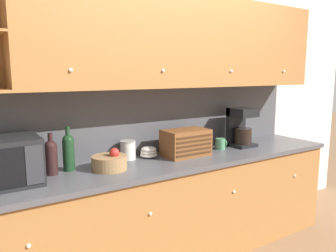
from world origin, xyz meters
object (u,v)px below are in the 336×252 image
object	(u,v)px
storage_canister	(128,150)
bowl_stack_on_counter	(149,152)
wine_bottle	(68,151)
mug	(221,144)
coffee_maker	(241,127)
second_wine_bottle	(51,156)
bread_box	(186,143)
wine_glass	(209,140)
microwave	(0,162)
fruit_basket	(110,162)

from	to	relation	value
storage_canister	bowl_stack_on_counter	xyz separation A→B (m)	(0.18, -0.04, -0.04)
wine_bottle	storage_canister	size ratio (longest dim) A/B	2.09
wine_bottle	mug	distance (m)	1.43
coffee_maker	mug	bearing A→B (deg)	-178.31
second_wine_bottle	bread_box	size ratio (longest dim) A/B	0.76
coffee_maker	storage_canister	bearing A→B (deg)	173.53
storage_canister	bread_box	world-z (taller)	bread_box
second_wine_bottle	wine_glass	xyz separation A→B (m)	(1.39, -0.08, -0.02)
microwave	wine_glass	distance (m)	1.72
fruit_basket	wine_glass	world-z (taller)	wine_glass
mug	fruit_basket	bearing A→B (deg)	-177.20
wine_glass	bowl_stack_on_counter	bearing A→B (deg)	166.95
second_wine_bottle	bowl_stack_on_counter	world-z (taller)	second_wine_bottle
microwave	second_wine_bottle	size ratio (longest dim) A/B	1.58
fruit_basket	mug	world-z (taller)	fruit_basket
wine_bottle	bowl_stack_on_counter	world-z (taller)	wine_bottle
second_wine_bottle	mug	distance (m)	1.57
storage_canister	coffee_maker	distance (m)	1.19
fruit_basket	storage_canister	distance (m)	0.32
microwave	wine_bottle	xyz separation A→B (m)	(0.47, 0.10, -0.00)
second_wine_bottle	fruit_basket	xyz separation A→B (m)	(0.40, -0.11, -0.08)
wine_glass	mug	bearing A→B (deg)	9.66
wine_bottle	mug	xyz separation A→B (m)	(1.43, -0.09, -0.10)
bread_box	mug	xyz separation A→B (m)	(0.43, 0.02, -0.06)
wine_bottle	mug	bearing A→B (deg)	-3.48
fruit_basket	storage_canister	size ratio (longest dim) A/B	1.68
microwave	bowl_stack_on_counter	bearing A→B (deg)	5.64
wine_bottle	bread_box	world-z (taller)	wine_bottle
bread_box	coffee_maker	bearing A→B (deg)	2.55
microwave	wine_glass	size ratio (longest dim) A/B	2.82
bowl_stack_on_counter	coffee_maker	size ratio (longest dim) A/B	0.39
wine_bottle	wine_glass	world-z (taller)	wine_bottle
bread_box	wine_glass	xyz separation A→B (m)	(0.26, -0.01, -0.00)
second_wine_bottle	bowl_stack_on_counter	xyz separation A→B (m)	(0.83, 0.05, -0.09)
second_wine_bottle	coffee_maker	distance (m)	1.83
wine_bottle	fruit_basket	world-z (taller)	wine_bottle
bowl_stack_on_counter	coffee_maker	world-z (taller)	coffee_maker
storage_canister	bread_box	xyz separation A→B (m)	(0.48, -0.16, 0.04)
fruit_basket	bowl_stack_on_counter	size ratio (longest dim) A/B	1.77
bowl_stack_on_counter	mug	world-z (taller)	mug
second_wine_bottle	storage_canister	xyz separation A→B (m)	(0.65, 0.09, -0.06)
second_wine_bottle	wine_bottle	distance (m)	0.14
bowl_stack_on_counter	second_wine_bottle	bearing A→B (deg)	-176.38
bread_box	coffee_maker	size ratio (longest dim) A/B	1.04
second_wine_bottle	mug	world-z (taller)	second_wine_bottle
storage_canister	bowl_stack_on_counter	size ratio (longest dim) A/B	1.05
wine_bottle	coffee_maker	xyz separation A→B (m)	(1.69, -0.08, 0.04)
mug	microwave	bearing A→B (deg)	-179.63
second_wine_bottle	storage_canister	world-z (taller)	second_wine_bottle
second_wine_bottle	mug	size ratio (longest dim) A/B	2.89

